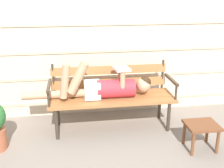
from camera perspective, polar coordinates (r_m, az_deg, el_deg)
name	(u,v)px	position (r m, az deg, el deg)	size (l,w,h in m)	color
ground_plane	(113,132)	(3.62, 0.31, -9.98)	(12.00, 12.00, 0.00)	gray
house_siding	(106,37)	(3.88, -1.19, 9.63)	(4.53, 0.08, 2.23)	beige
park_bench	(111,92)	(3.60, -0.16, -1.76)	(1.61, 0.51, 0.84)	#9E6638
reclining_person	(105,87)	(3.48, -1.53, -0.59)	(1.63, 0.27, 0.51)	#B72D38
footstool	(201,129)	(3.34, 18.00, -8.83)	(0.36, 0.31, 0.31)	brown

